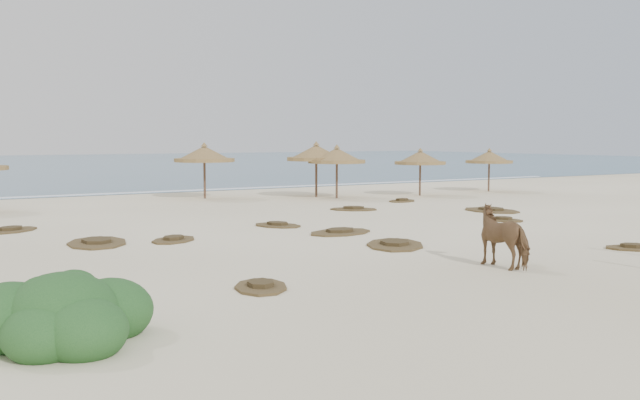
{
  "coord_description": "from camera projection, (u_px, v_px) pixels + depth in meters",
  "views": [
    {
      "loc": [
        -11.09,
        -15.37,
        3.24
      ],
      "look_at": [
        1.17,
        5.0,
        1.16
      ],
      "focal_mm": 40.0,
      "sensor_mm": 36.0,
      "label": 1
    }
  ],
  "objects": [
    {
      "name": "scrub_11",
      "position": [
        261.0,
        286.0,
        15.35
      ],
      "size": [
        1.73,
        2.06,
        0.16
      ],
      "rotation": [
        0.0,
        0.0,
        1.17
      ],
      "color": "brown",
      "rests_on": "ground"
    },
    {
      "name": "horse",
      "position": [
        506.0,
        236.0,
        17.88
      ],
      "size": [
        0.9,
        1.85,
        1.54
      ],
      "primitive_type": "imported",
      "rotation": [
        0.0,
        0.0,
        3.18
      ],
      "color": "brown",
      "rests_on": "ground"
    },
    {
      "name": "palapa_3",
      "position": [
        204.0,
        155.0,
        37.84
      ],
      "size": [
        3.79,
        3.79,
        3.0
      ],
      "rotation": [
        0.0,
        0.0,
        -0.21
      ],
      "color": "brown",
      "rests_on": "ground"
    },
    {
      "name": "palapa_6",
      "position": [
        420.0,
        158.0,
        39.81
      ],
      "size": [
        3.1,
        3.1,
        2.68
      ],
      "rotation": [
        0.0,
        0.0,
        0.09
      ],
      "color": "brown",
      "rests_on": "ground"
    },
    {
      "name": "palapa_7",
      "position": [
        489.0,
        158.0,
        42.88
      ],
      "size": [
        2.93,
        2.93,
        2.62
      ],
      "rotation": [
        0.0,
        0.0,
        -0.05
      ],
      "color": "brown",
      "rests_on": "ground"
    },
    {
      "name": "scrub_10",
      "position": [
        402.0,
        201.0,
        36.19
      ],
      "size": [
        2.06,
        1.73,
        0.16
      ],
      "rotation": [
        0.0,
        0.0,
        0.39
      ],
      "color": "brown",
      "rests_on": "ground"
    },
    {
      "name": "scrub_1",
      "position": [
        97.0,
        242.0,
        21.78
      ],
      "size": [
        2.38,
        3.08,
        0.16
      ],
      "rotation": [
        0.0,
        0.0,
        1.33
      ],
      "color": "brown",
      "rests_on": "ground"
    },
    {
      "name": "scrub_13",
      "position": [
        277.0,
        225.0,
        26.11
      ],
      "size": [
        1.93,
        2.27,
        0.16
      ],
      "rotation": [
        0.0,
        0.0,
        1.99
      ],
      "color": "brown",
      "rests_on": "ground"
    },
    {
      "name": "ground",
      "position": [
        379.0,
        259.0,
        19.1
      ],
      "size": [
        160.0,
        160.0,
        0.0
      ],
      "primitive_type": "plane",
      "color": "white",
      "rests_on": "ground"
    },
    {
      "name": "palapa_5",
      "position": [
        337.0,
        156.0,
        37.97
      ],
      "size": [
        3.67,
        3.67,
        2.89
      ],
      "rotation": [
        0.0,
        0.0,
        0.22
      ],
      "color": "brown",
      "rests_on": "ground"
    },
    {
      "name": "palapa_4",
      "position": [
        316.0,
        154.0,
        38.72
      ],
      "size": [
        4.28,
        4.28,
        3.06
      ],
      "rotation": [
        0.0,
        0.0,
        0.4
      ],
      "color": "brown",
      "rests_on": "ground"
    },
    {
      "name": "scrub_9",
      "position": [
        395.0,
        244.0,
        21.38
      ],
      "size": [
        2.91,
        3.13,
        0.16
      ],
      "rotation": [
        0.0,
        0.0,
        0.96
      ],
      "color": "brown",
      "rests_on": "ground"
    },
    {
      "name": "scrub_5",
      "position": [
        491.0,
        210.0,
        31.47
      ],
      "size": [
        1.96,
        2.9,
        0.16
      ],
      "rotation": [
        0.0,
        0.0,
        1.62
      ],
      "color": "brown",
      "rests_on": "ground"
    },
    {
      "name": "scrub_6",
      "position": [
        11.0,
        230.0,
        24.71
      ],
      "size": [
        2.47,
        2.35,
        0.16
      ],
      "rotation": [
        0.0,
        0.0,
        0.66
      ],
      "color": "brown",
      "rests_on": "ground"
    },
    {
      "name": "ocean",
      "position": [
        2.0,
        165.0,
        83.11
      ],
      "size": [
        200.0,
        100.0,
        0.01
      ],
      "primitive_type": "cube",
      "color": "#265972",
      "rests_on": "ground"
    },
    {
      "name": "bush",
      "position": [
        63.0,
        317.0,
        11.16
      ],
      "size": [
        2.98,
        2.62,
        1.33
      ],
      "rotation": [
        0.0,
        0.0,
        -0.01
      ],
      "color": "#2F6029",
      "rests_on": "ground"
    },
    {
      "name": "scrub_4",
      "position": [
        503.0,
        219.0,
        27.85
      ],
      "size": [
        1.43,
        1.84,
        0.16
      ],
      "rotation": [
        0.0,
        0.0,
        1.83
      ],
      "color": "brown",
      "rests_on": "ground"
    },
    {
      "name": "scrub_2",
      "position": [
        174.0,
        239.0,
        22.39
      ],
      "size": [
        2.14,
        2.11,
        0.16
      ],
      "rotation": [
        0.0,
        0.0,
        0.75
      ],
      "color": "brown",
      "rests_on": "ground"
    },
    {
      "name": "scrub_3",
      "position": [
        340.0,
        232.0,
        24.2
      ],
      "size": [
        2.68,
        2.0,
        0.16
      ],
      "rotation": [
        0.0,
        0.0,
        0.19
      ],
      "color": "brown",
      "rests_on": "ground"
    },
    {
      "name": "scrub_7",
      "position": [
        354.0,
        209.0,
        32.01
      ],
      "size": [
        2.53,
        2.4,
        0.16
      ],
      "rotation": [
        0.0,
        0.0,
        2.48
      ],
      "color": "brown",
      "rests_on": "ground"
    },
    {
      "name": "foam_line",
      "position": [
        116.0,
        194.0,
        41.29
      ],
      "size": [
        70.0,
        0.6,
        0.01
      ],
      "primitive_type": "cube",
      "color": "white",
      "rests_on": "ground"
    },
    {
      "name": "scrub_12",
      "position": [
        633.0,
        247.0,
        20.75
      ],
      "size": [
        1.91,
        1.81,
        0.16
      ],
      "rotation": [
        0.0,
        0.0,
        2.48
      ],
      "color": "brown",
      "rests_on": "ground"
    }
  ]
}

